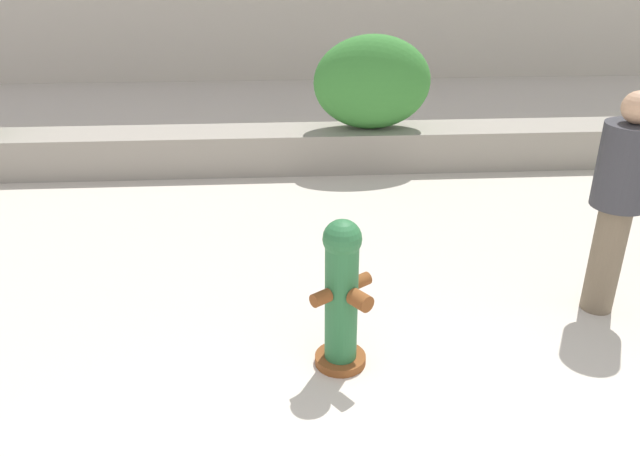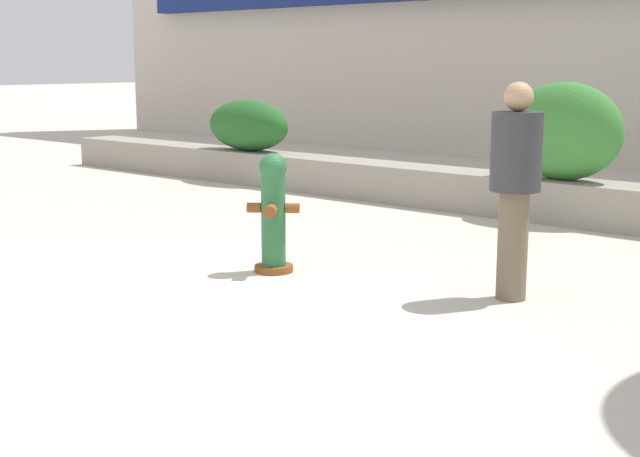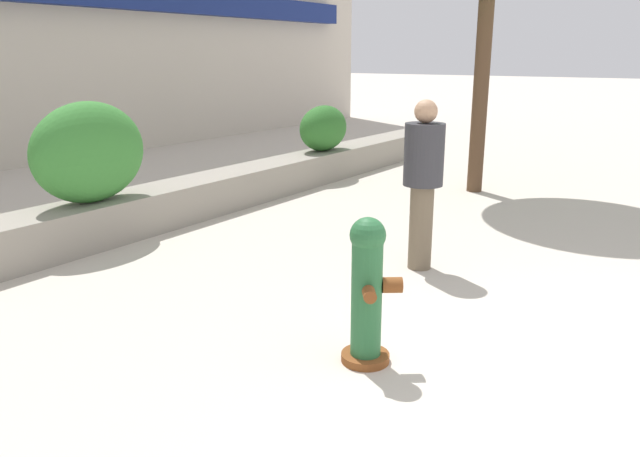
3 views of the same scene
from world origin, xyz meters
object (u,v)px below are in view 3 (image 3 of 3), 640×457
hedge_bush_2 (324,128)px  pedestrian (423,175)px  fire_hydrant (367,290)px  hedge_bush_1 (89,152)px

hedge_bush_2 → pedestrian: (-3.47, -3.53, 0.09)m
fire_hydrant → pedestrian: (2.09, 0.57, 0.44)m
hedge_bush_2 → pedestrian: 4.95m
hedge_bush_1 → hedge_bush_2: hedge_bush_1 is taller
hedge_bush_2 → fire_hydrant: 6.92m
pedestrian → fire_hydrant: bearing=-164.7°
pedestrian → hedge_bush_1: bearing=110.5°
hedge_bush_1 → fire_hydrant: (-0.78, -4.11, -0.52)m
hedge_bush_1 → pedestrian: (1.32, -3.53, -0.09)m
hedge_bush_1 → hedge_bush_2: bearing=0.0°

